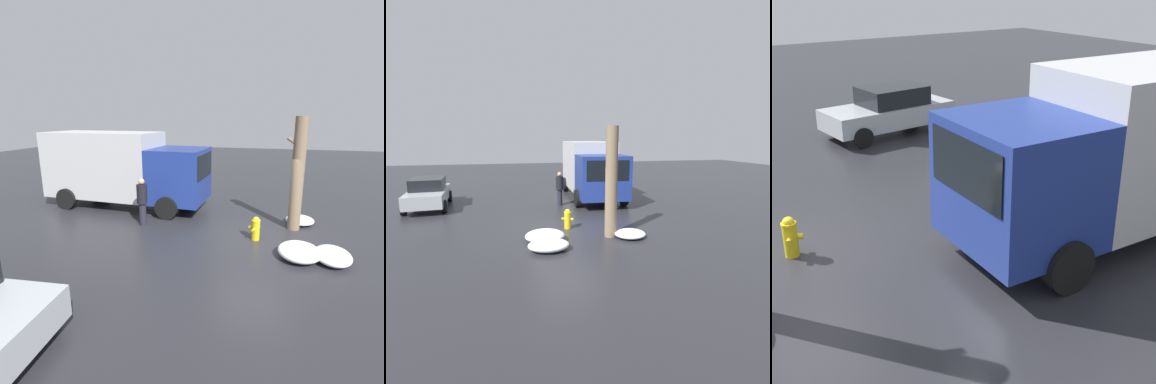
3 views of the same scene
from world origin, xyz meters
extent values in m
plane|color=#28282D|center=(0.00, 0.00, 0.00)|extent=(60.00, 60.00, 0.00)
cylinder|color=yellow|center=(0.00, 0.00, 0.31)|extent=(0.26, 0.26, 0.61)
cylinder|color=yellow|center=(0.00, 0.00, 0.64)|extent=(0.27, 0.27, 0.05)
sphere|color=yellow|center=(0.00, 0.00, 0.66)|extent=(0.22, 0.22, 0.22)
cylinder|color=yellow|center=(0.16, -0.07, 0.38)|extent=(0.14, 0.14, 0.11)
cylinder|color=yellow|center=(0.07, 0.16, 0.38)|extent=(0.12, 0.13, 0.09)
cylinder|color=yellow|center=(-0.07, -0.16, 0.38)|extent=(0.12, 0.13, 0.09)
cylinder|color=#7F6B51|center=(-1.25, -1.34, 1.95)|extent=(0.43, 0.43, 3.90)
cylinder|color=#7F6B51|center=(-1.05, -1.34, 3.04)|extent=(0.49, 0.12, 0.39)
cube|color=navy|center=(3.31, -2.39, 1.54)|extent=(2.24, 2.52, 2.18)
cube|color=black|center=(2.22, -2.35, 1.97)|extent=(0.11, 2.05, 0.96)
cube|color=#BCBCBC|center=(6.82, -2.52, 1.84)|extent=(4.95, 2.62, 2.79)
cylinder|color=black|center=(3.37, -3.61, 0.45)|extent=(0.91, 0.31, 0.90)
cylinder|color=black|center=(3.46, -1.17, 0.45)|extent=(0.91, 0.31, 0.90)
cylinder|color=black|center=(7.99, -3.79, 0.45)|extent=(0.91, 0.31, 0.90)
cylinder|color=black|center=(8.08, -1.35, 0.45)|extent=(0.91, 0.31, 0.90)
cylinder|color=#23232D|center=(4.09, -0.34, 0.41)|extent=(0.26, 0.26, 0.83)
cylinder|color=black|center=(4.09, -0.34, 1.17)|extent=(0.38, 0.38, 0.69)
sphere|color=tan|center=(4.09, -0.34, 1.63)|extent=(0.22, 0.22, 0.22)
cylinder|color=black|center=(3.69, 5.23, 0.30)|extent=(0.62, 0.26, 0.60)
ellipsoid|color=white|center=(-1.27, 1.02, 0.20)|extent=(1.18, 1.35, 0.39)
ellipsoid|color=white|center=(-2.14, 1.00, 0.17)|extent=(0.98, 1.31, 0.35)
ellipsoid|color=white|center=(-1.51, -1.98, 0.14)|extent=(1.02, 1.12, 0.27)
camera|label=1|loc=(-0.36, 9.28, 3.86)|focal=28.00mm
camera|label=2|loc=(-11.08, 2.02, 3.53)|focal=28.00mm
camera|label=3|loc=(-2.11, -8.88, 4.83)|focal=50.00mm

